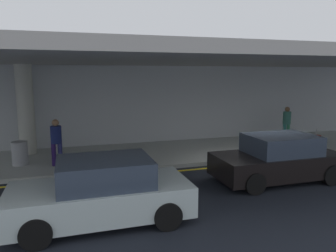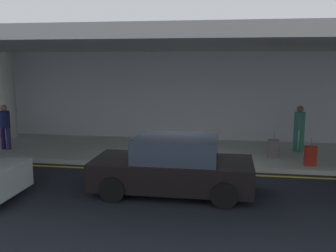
# 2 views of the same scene
# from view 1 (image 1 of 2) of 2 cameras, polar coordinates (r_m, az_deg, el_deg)

# --- Properties ---
(ground_plane) EXTENTS (60.00, 60.00, 0.00)m
(ground_plane) POSITION_cam_1_polar(r_m,az_deg,el_deg) (12.23, 15.09, -7.41)
(ground_plane) COLOR black
(sidewalk) EXTENTS (26.00, 4.20, 0.15)m
(sidewalk) POSITION_cam_1_polar(r_m,az_deg,el_deg) (14.83, 8.70, -4.01)
(sidewalk) COLOR #A9AFA9
(sidewalk) RESTS_ON ground
(lane_stripe_yellow) EXTENTS (26.00, 0.14, 0.01)m
(lane_stripe_yellow) POSITION_cam_1_polar(r_m,az_deg,el_deg) (12.79, 13.45, -6.61)
(lane_stripe_yellow) COLOR yellow
(lane_stripe_yellow) RESTS_ON ground
(support_column_left_mid) EXTENTS (0.66, 0.66, 3.65)m
(support_column_left_mid) POSITION_cam_1_polar(r_m,az_deg,el_deg) (14.44, -23.67, 2.63)
(support_column_left_mid) COLOR #AEB0A4
(support_column_left_mid) RESTS_ON sidewalk
(ceiling_overhang) EXTENTS (28.00, 13.20, 0.30)m
(ceiling_overhang) POSITION_cam_1_polar(r_m,az_deg,el_deg) (14.01, 9.99, 11.17)
(ceiling_overhang) COLOR #9B9791
(ceiling_overhang) RESTS_ON support_column_far_left
(terminal_back_wall) EXTENTS (26.00, 0.30, 3.80)m
(terminal_back_wall) POSITION_cam_1_polar(r_m,az_deg,el_deg) (16.57, 5.44, 3.82)
(terminal_back_wall) COLOR #ACB1B6
(terminal_back_wall) RESTS_ON ground
(car_black) EXTENTS (4.10, 1.92, 1.50)m
(car_black) POSITION_cam_1_polar(r_m,az_deg,el_deg) (11.04, 18.76, -5.53)
(car_black) COLOR black
(car_black) RESTS_ON ground
(car_silver) EXTENTS (4.10, 1.92, 1.50)m
(car_silver) POSITION_cam_1_polar(r_m,az_deg,el_deg) (7.80, -11.50, -11.30)
(car_silver) COLOR #AFBFBE
(car_silver) RESTS_ON ground
(traveler_with_luggage) EXTENTS (0.38, 0.38, 1.68)m
(traveler_with_luggage) POSITION_cam_1_polar(r_m,az_deg,el_deg) (17.04, 20.09, 0.79)
(traveler_with_luggage) COLOR #1C615A
(traveler_with_luggage) RESTS_ON sidewalk
(person_waiting_for_ride) EXTENTS (0.38, 0.38, 1.68)m
(person_waiting_for_ride) POSITION_cam_1_polar(r_m,az_deg,el_deg) (12.25, -19.01, -2.20)
(person_waiting_for_ride) COLOR #211248
(person_waiting_for_ride) RESTS_ON sidewalk
(suitcase_upright_primary) EXTENTS (0.36, 0.22, 0.90)m
(suitcase_upright_primary) POSITION_cam_1_polar(r_m,az_deg,el_deg) (15.67, 24.44, -2.58)
(suitcase_upright_primary) COLOR maroon
(suitcase_upright_primary) RESTS_ON sidewalk
(suitcase_upright_secondary) EXTENTS (0.36, 0.22, 0.90)m
(suitcase_upright_secondary) POSITION_cam_1_polar(r_m,az_deg,el_deg) (15.69, 19.47, -2.27)
(suitcase_upright_secondary) COLOR #585455
(suitcase_upright_secondary) RESTS_ON sidewalk
(trash_bin_steel) EXTENTS (0.56, 0.56, 0.85)m
(trash_bin_steel) POSITION_cam_1_polar(r_m,az_deg,el_deg) (12.98, -24.53, -4.35)
(trash_bin_steel) COLOR gray
(trash_bin_steel) RESTS_ON sidewalk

